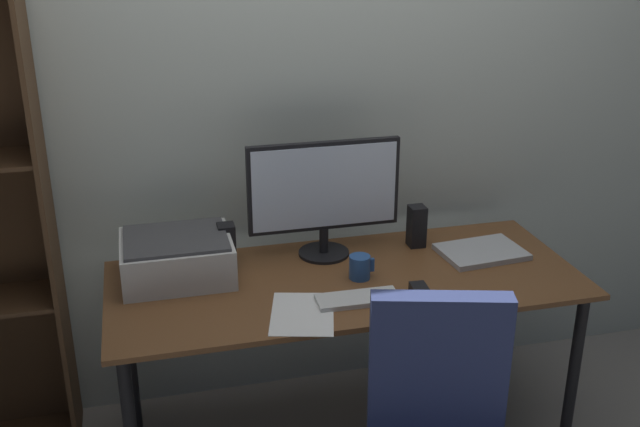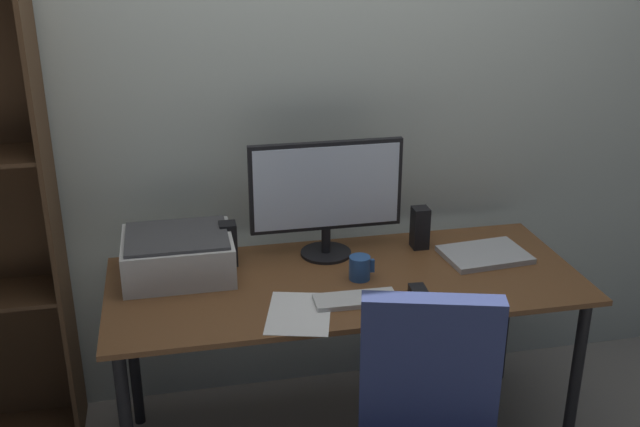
{
  "view_description": "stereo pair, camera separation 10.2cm",
  "coord_description": "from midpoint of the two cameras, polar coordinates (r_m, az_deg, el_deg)",
  "views": [
    {
      "loc": [
        -0.7,
        -2.4,
        2.0
      ],
      "look_at": [
        -0.09,
        0.03,
        0.99
      ],
      "focal_mm": 42.26,
      "sensor_mm": 36.0,
      "label": 1
    },
    {
      "loc": [
        -0.6,
        -2.42,
        2.0
      ],
      "look_at": [
        -0.09,
        0.03,
        0.99
      ],
      "focal_mm": 42.26,
      "sensor_mm": 36.0,
      "label": 2
    }
  ],
  "objects": [
    {
      "name": "speaker_left",
      "position": [
        2.88,
        -8.09,
        -2.41
      ],
      "size": [
        0.06,
        0.07,
        0.17
      ],
      "primitive_type": "cube",
      "color": "black",
      "rests_on": "desk"
    },
    {
      "name": "speaker_right",
      "position": [
        3.04,
        6.38,
        -0.97
      ],
      "size": [
        0.06,
        0.07,
        0.17
      ],
      "primitive_type": "cube",
      "color": "black",
      "rests_on": "desk"
    },
    {
      "name": "printer",
      "position": [
        2.83,
        -11.81,
        -3.26
      ],
      "size": [
        0.4,
        0.34,
        0.16
      ],
      "color": "silver",
      "rests_on": "desk"
    },
    {
      "name": "keyboard",
      "position": [
        2.63,
        1.77,
        -6.49
      ],
      "size": [
        0.29,
        0.12,
        0.02
      ],
      "primitive_type": "cube",
      "rotation": [
        0.0,
        0.0,
        -0.02
      ],
      "color": "silver",
      "rests_on": "desk"
    },
    {
      "name": "laptop",
      "position": [
        3.03,
        11.19,
        -2.87
      ],
      "size": [
        0.34,
        0.26,
        0.02
      ],
      "primitive_type": "cube",
      "rotation": [
        0.0,
        0.0,
        0.09
      ],
      "color": "#B7BABC",
      "rests_on": "desk"
    },
    {
      "name": "desk",
      "position": [
        2.83,
        0.92,
        -6.29
      ],
      "size": [
        1.74,
        0.72,
        0.74
      ],
      "color": "brown",
      "rests_on": "ground"
    },
    {
      "name": "monitor",
      "position": [
        2.88,
        -0.7,
        1.67
      ],
      "size": [
        0.59,
        0.2,
        0.46
      ],
      "color": "black",
      "rests_on": "desk"
    },
    {
      "name": "coffee_mug",
      "position": [
        2.77,
        1.99,
        -4.09
      ],
      "size": [
        0.09,
        0.08,
        0.09
      ],
      "color": "#285193",
      "rests_on": "desk"
    },
    {
      "name": "paper_sheet",
      "position": [
        2.56,
        -2.5,
        -7.6
      ],
      "size": [
        0.28,
        0.34,
        0.0
      ],
      "primitive_type": "cube",
      "rotation": [
        0.0,
        0.0,
        -0.26
      ],
      "color": "white",
      "rests_on": "desk"
    },
    {
      "name": "mouse",
      "position": [
        2.69,
        6.5,
        -5.85
      ],
      "size": [
        0.06,
        0.1,
        0.03
      ],
      "primitive_type": "cube",
      "rotation": [
        0.0,
        0.0,
        -0.06
      ],
      "color": "black",
      "rests_on": "desk"
    },
    {
      "name": "back_wall",
      "position": [
        3.09,
        -1.58,
        8.8
      ],
      "size": [
        6.4,
        0.1,
        2.6
      ],
      "primitive_type": "cube",
      "color": "beige",
      "rests_on": "ground"
    }
  ]
}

